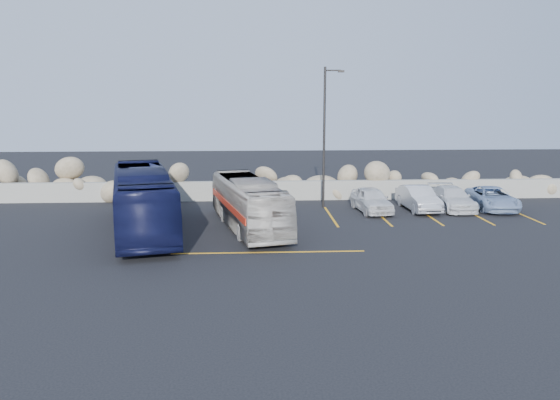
{
  "coord_description": "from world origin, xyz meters",
  "views": [
    {
      "loc": [
        -1.66,
        -21.52,
        6.26
      ],
      "look_at": [
        -0.31,
        4.0,
        1.49
      ],
      "focal_mm": 35.0,
      "sensor_mm": 36.0,
      "label": 1
    }
  ],
  "objects_px": {
    "vintage_bus": "(249,203)",
    "car_c": "(452,198)",
    "lamppost": "(325,133)",
    "car_b": "(418,198)",
    "tour_coach": "(143,200)",
    "car_a": "(371,200)",
    "car_d": "(492,198)"
  },
  "relations": [
    {
      "from": "car_b",
      "to": "vintage_bus",
      "type": "bearing_deg",
      "value": -160.9
    },
    {
      "from": "vintage_bus",
      "to": "car_d",
      "type": "distance_m",
      "value": 14.52
    },
    {
      "from": "vintage_bus",
      "to": "car_b",
      "type": "height_order",
      "value": "vintage_bus"
    },
    {
      "from": "lamppost",
      "to": "car_b",
      "type": "height_order",
      "value": "lamppost"
    },
    {
      "from": "car_a",
      "to": "vintage_bus",
      "type": "bearing_deg",
      "value": -157.86
    },
    {
      "from": "car_c",
      "to": "lamppost",
      "type": "bearing_deg",
      "value": 173.42
    },
    {
      "from": "car_a",
      "to": "car_d",
      "type": "bearing_deg",
      "value": -2.72
    },
    {
      "from": "tour_coach",
      "to": "car_a",
      "type": "xyz_separation_m",
      "value": [
        11.87,
        3.95,
        -0.83
      ]
    },
    {
      "from": "car_a",
      "to": "car_c",
      "type": "relative_size",
      "value": 0.92
    },
    {
      "from": "lamppost",
      "to": "car_b",
      "type": "xyz_separation_m",
      "value": [
        5.24,
        -1.04,
        -3.61
      ]
    },
    {
      "from": "car_b",
      "to": "car_d",
      "type": "xyz_separation_m",
      "value": [
        4.33,
        0.08,
        -0.05
      ]
    },
    {
      "from": "car_a",
      "to": "car_d",
      "type": "distance_m",
      "value": 7.1
    },
    {
      "from": "lamppost",
      "to": "tour_coach",
      "type": "xyz_separation_m",
      "value": [
        -9.39,
        -5.28,
        -2.78
      ]
    },
    {
      "from": "vintage_bus",
      "to": "car_a",
      "type": "xyz_separation_m",
      "value": [
        6.86,
        3.62,
        -0.56
      ]
    },
    {
      "from": "car_c",
      "to": "car_d",
      "type": "xyz_separation_m",
      "value": [
        2.33,
        -0.08,
        -0.01
      ]
    },
    {
      "from": "car_b",
      "to": "car_c",
      "type": "height_order",
      "value": "car_b"
    },
    {
      "from": "vintage_bus",
      "to": "car_a",
      "type": "distance_m",
      "value": 7.77
    },
    {
      "from": "car_b",
      "to": "car_c",
      "type": "bearing_deg",
      "value": 1.61
    },
    {
      "from": "vintage_bus",
      "to": "car_c",
      "type": "distance_m",
      "value": 12.32
    },
    {
      "from": "lamppost",
      "to": "car_a",
      "type": "xyz_separation_m",
      "value": [
        2.49,
        -1.33,
        -3.61
      ]
    },
    {
      "from": "lamppost",
      "to": "tour_coach",
      "type": "distance_m",
      "value": 11.12
    },
    {
      "from": "tour_coach",
      "to": "car_b",
      "type": "relative_size",
      "value": 2.63
    },
    {
      "from": "lamppost",
      "to": "car_d",
      "type": "xyz_separation_m",
      "value": [
        9.57,
        -0.96,
        -3.67
      ]
    },
    {
      "from": "car_d",
      "to": "car_a",
      "type": "bearing_deg",
      "value": -172.55
    },
    {
      "from": "vintage_bus",
      "to": "car_c",
      "type": "xyz_separation_m",
      "value": [
        11.62,
        4.07,
        -0.61
      ]
    },
    {
      "from": "car_a",
      "to": "car_c",
      "type": "height_order",
      "value": "car_a"
    },
    {
      "from": "vintage_bus",
      "to": "car_a",
      "type": "height_order",
      "value": "vintage_bus"
    },
    {
      "from": "tour_coach",
      "to": "car_a",
      "type": "distance_m",
      "value": 12.54
    },
    {
      "from": "car_a",
      "to": "car_b",
      "type": "distance_m",
      "value": 2.77
    },
    {
      "from": "tour_coach",
      "to": "car_b",
      "type": "bearing_deg",
      "value": 2.99
    },
    {
      "from": "lamppost",
      "to": "car_b",
      "type": "relative_size",
      "value": 1.94
    },
    {
      "from": "lamppost",
      "to": "car_a",
      "type": "bearing_deg",
      "value": -28.15
    }
  ]
}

